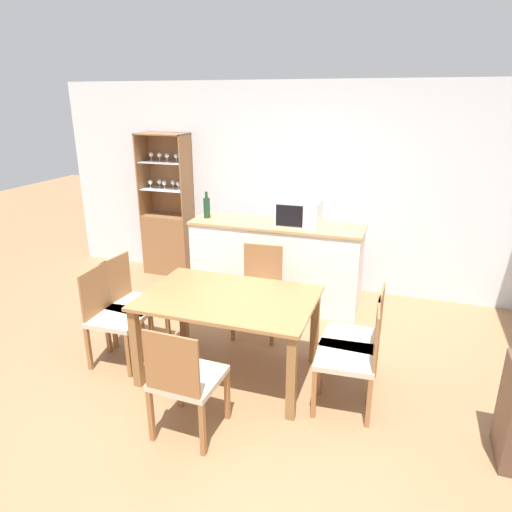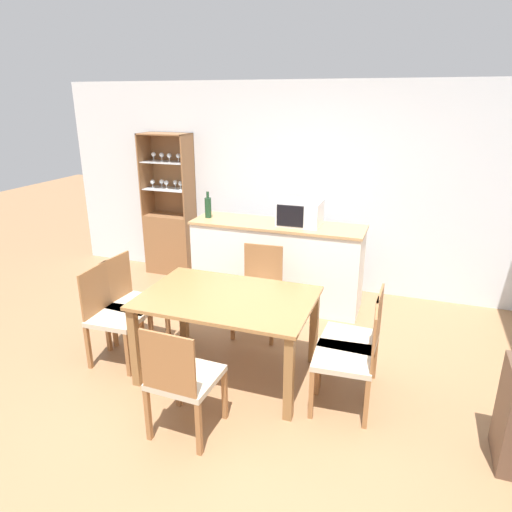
# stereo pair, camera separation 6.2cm
# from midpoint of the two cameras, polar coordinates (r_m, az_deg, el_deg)

# --- Properties ---
(ground_plane) EXTENTS (18.00, 18.00, 0.00)m
(ground_plane) POSITION_cam_midpoint_polar(r_m,az_deg,el_deg) (3.96, -3.65, -17.28)
(ground_plane) COLOR #936B47
(wall_back) EXTENTS (6.80, 0.06, 2.55)m
(wall_back) POSITION_cam_midpoint_polar(r_m,az_deg,el_deg) (5.80, 6.00, 8.44)
(wall_back) COLOR silver
(wall_back) RESTS_ON ground_plane
(kitchen_counter) EXTENTS (2.00, 0.57, 0.98)m
(kitchen_counter) POSITION_cam_midpoint_polar(r_m,az_deg,el_deg) (5.39, 2.15, -0.93)
(kitchen_counter) COLOR white
(kitchen_counter) RESTS_ON ground_plane
(display_cabinet) EXTENTS (0.66, 0.35, 1.91)m
(display_cabinet) POSITION_cam_midpoint_polar(r_m,az_deg,el_deg) (6.45, -11.12, 2.91)
(display_cabinet) COLOR brown
(display_cabinet) RESTS_ON ground_plane
(dining_table) EXTENTS (1.47, 0.98, 0.75)m
(dining_table) POSITION_cam_midpoint_polar(r_m,az_deg,el_deg) (3.95, -3.87, -6.48)
(dining_table) COLOR olive
(dining_table) RESTS_ON ground_plane
(dining_chair_side_right_near) EXTENTS (0.48, 0.48, 0.91)m
(dining_chair_side_right_near) POSITION_cam_midpoint_polar(r_m,az_deg,el_deg) (3.67, 11.40, -12.15)
(dining_chair_side_right_near) COLOR #C1B299
(dining_chair_side_right_near) RESTS_ON ground_plane
(dining_chair_side_left_far) EXTENTS (0.48, 0.48, 0.91)m
(dining_chair_side_left_far) POSITION_cam_midpoint_polar(r_m,az_deg,el_deg) (4.62, -15.60, -5.64)
(dining_chair_side_left_far) COLOR #C1B299
(dining_chair_side_left_far) RESTS_ON ground_plane
(dining_chair_side_right_far) EXTENTS (0.46, 0.46, 0.91)m
(dining_chair_side_right_far) POSITION_cam_midpoint_polar(r_m,az_deg,el_deg) (3.92, 11.98, -10.03)
(dining_chair_side_right_far) COLOR #C1B299
(dining_chair_side_right_far) RESTS_ON ground_plane
(dining_chair_side_left_near) EXTENTS (0.47, 0.47, 0.91)m
(dining_chair_side_left_near) POSITION_cam_midpoint_polar(r_m,az_deg,el_deg) (4.40, -17.74, -7.14)
(dining_chair_side_left_near) COLOR #C1B299
(dining_chair_side_left_near) RESTS_ON ground_plane
(dining_chair_head_near) EXTENTS (0.47, 0.47, 0.91)m
(dining_chair_head_near) POSITION_cam_midpoint_polar(r_m,az_deg,el_deg) (3.39, -9.36, -14.97)
(dining_chair_head_near) COLOR #C1B299
(dining_chair_head_near) RESTS_ON ground_plane
(dining_chair_head_far) EXTENTS (0.47, 0.47, 0.91)m
(dining_chair_head_far) POSITION_cam_midpoint_polar(r_m,az_deg,el_deg) (4.73, -0.02, -4.30)
(dining_chair_head_far) COLOR #C1B299
(dining_chair_head_far) RESTS_ON ground_plane
(microwave) EXTENTS (0.47, 0.36, 0.28)m
(microwave) POSITION_cam_midpoint_polar(r_m,az_deg,el_deg) (5.17, 5.03, 5.41)
(microwave) COLOR silver
(microwave) RESTS_ON kitchen_counter
(wine_bottle) EXTENTS (0.08, 0.08, 0.32)m
(wine_bottle) POSITION_cam_midpoint_polar(r_m,az_deg,el_deg) (5.49, -6.50, 6.07)
(wine_bottle) COLOR #193D23
(wine_bottle) RESTS_ON kitchen_counter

